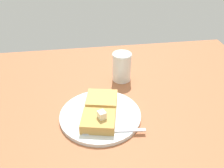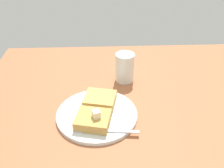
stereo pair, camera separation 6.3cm
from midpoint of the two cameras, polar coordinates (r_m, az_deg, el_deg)
table_surface at (r=69.41cm, az=7.78°, el=-9.62°), size 95.84×95.84×2.48cm
plate at (r=69.62cm, az=-0.87°, el=-7.02°), size 22.35×22.35×1.10cm
toast_slice_left at (r=65.22cm, az=-1.59°, el=-8.30°), size 9.33×10.09×2.62cm
toast_slice_middle at (r=71.80cm, az=-0.25°, el=-3.68°), size 9.33×10.09×2.62cm
butter_pat_primary at (r=63.42cm, az=-0.78°, el=-6.95°), size 2.52×2.41×2.00cm
fork at (r=63.98cm, az=0.90°, el=-10.70°), size 3.00×16.06×0.36cm
syrup_jar at (r=82.83cm, az=5.10°, el=3.55°), size 6.45×6.45×9.71cm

